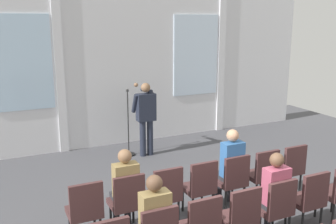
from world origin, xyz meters
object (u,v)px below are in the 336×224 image
object	(u,v)px
speaker	(146,114)
chair_r0_c6	(290,166)
chair_r1_c3	(240,215)
chair_r1_c4	(276,205)
chair_r0_c0	(85,208)
chair_r0_c5	(262,172)
chair_r0_c1	(127,200)
chair_r0_c4	(233,178)
audience_r1_c4	(273,191)
audience_r0_c4	(230,164)
audience_r0_c1	(125,186)
audience_r1_c1	(153,219)
chair_r0_c3	(200,185)
chair_r0_c2	(165,192)
mic_stand	(129,141)
chair_r1_c5	(309,197)

from	to	relation	value
speaker	chair_r0_c6	xyz separation A→B (m)	(1.53, -3.01, -0.45)
chair_r1_c3	chair_r1_c4	xyz separation A→B (m)	(0.61, 0.00, 0.00)
chair_r0_c0	chair_r0_c5	world-z (taller)	same
chair_r0_c5	chair_r0_c6	bearing A→B (deg)	0.00
chair_r0_c1	chair_r0_c5	xyz separation A→B (m)	(2.44, 0.00, 0.00)
chair_r0_c1	chair_r1_c4	bearing A→B (deg)	-30.12
chair_r0_c1	chair_r0_c4	bearing A→B (deg)	0.00
audience_r1_c4	chair_r0_c5	bearing A→B (deg)	58.07
chair_r1_c3	chair_r0_c5	bearing A→B (deg)	41.04
audience_r0_c4	chair_r0_c6	distance (m)	1.24
audience_r0_c1	chair_r0_c4	distance (m)	1.84
audience_r0_c1	audience_r1_c1	bearing A→B (deg)	-90.00
chair_r0_c4	audience_r1_c1	size ratio (longest dim) A/B	0.72
speaker	audience_r0_c1	bearing A→B (deg)	-117.35
speaker	chair_r0_c5	bearing A→B (deg)	-72.93
chair_r0_c1	audience_r1_c1	world-z (taller)	audience_r1_c1
chair_r0_c3	speaker	bearing A→B (deg)	84.41
chair_r1_c3	audience_r0_c1	bearing A→B (deg)	136.81
chair_r1_c4	chair_r0_c1	bearing A→B (deg)	149.88
speaker	chair_r0_c5	xyz separation A→B (m)	(0.92, -3.01, -0.45)
chair_r0_c2	audience_r1_c4	world-z (taller)	audience_r1_c4
speaker	chair_r0_c3	xyz separation A→B (m)	(-0.29, -3.01, -0.45)
chair_r0_c6	audience_r1_c4	xyz separation A→B (m)	(-1.22, -0.98, 0.19)
chair_r0_c3	audience_r1_c1	size ratio (longest dim) A/B	0.72
mic_stand	audience_r1_c4	bearing A→B (deg)	-80.71
audience_r0_c1	audience_r1_c4	distance (m)	2.11
audience_r0_c1	chair_r1_c3	distance (m)	1.68
audience_r0_c1	audience_r1_c1	xyz separation A→B (m)	(0.00, -1.06, 0.01)
chair_r0_c3	audience_r1_c4	size ratio (longest dim) A/B	0.73
chair_r0_c1	audience_r1_c1	size ratio (longest dim) A/B	0.72
chair_r0_c2	chair_r0_c3	world-z (taller)	same
chair_r0_c1	audience_r1_c1	distance (m)	1.00
mic_stand	audience_r1_c1	xyz separation A→B (m)	(-1.15, -4.16, 0.39)
chair_r1_c3	audience_r0_c4	bearing A→B (deg)	61.89
chair_r0_c0	chair_r0_c5	bearing A→B (deg)	0.00
chair_r0_c0	chair_r0_c6	size ratio (longest dim) A/B	1.00
chair_r0_c0	chair_r0_c4	bearing A→B (deg)	0.00
mic_stand	speaker	bearing A→B (deg)	-24.86
chair_r1_c3	chair_r1_c5	size ratio (longest dim) A/B	1.00
chair_r0_c2	chair_r0_c3	bearing A→B (deg)	0.00
audience_r0_c1	audience_r1_c4	world-z (taller)	audience_r1_c4
speaker	chair_r0_c1	world-z (taller)	speaker
chair_r0_c0	chair_r1_c3	size ratio (longest dim) A/B	1.00
chair_r1_c3	chair_r1_c4	bearing A→B (deg)	0.00
mic_stand	chair_r1_c5	world-z (taller)	mic_stand
chair_r0_c1	chair_r0_c3	distance (m)	1.22
chair_r0_c1	chair_r1_c4	xyz separation A→B (m)	(1.83, -1.06, 0.00)
chair_r0_c1	audience_r0_c4	distance (m)	1.84
speaker	chair_r0_c2	size ratio (longest dim) A/B	1.80
chair_r0_c4	chair_r1_c5	bearing A→B (deg)	-60.12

